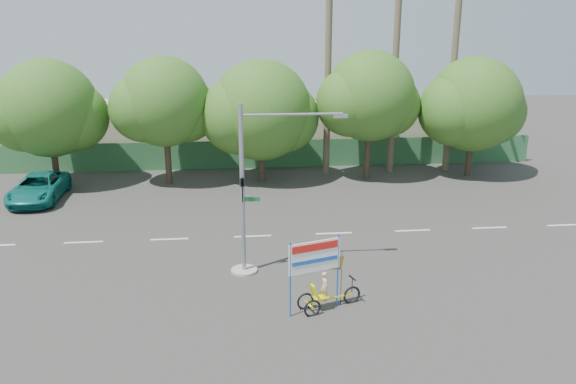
{
  "coord_description": "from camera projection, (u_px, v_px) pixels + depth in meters",
  "views": [
    {
      "loc": [
        -2.79,
        -17.54,
        9.92
      ],
      "look_at": [
        -0.69,
        3.7,
        3.5
      ],
      "focal_mm": 35.0,
      "sensor_mm": 36.0,
      "label": 1
    }
  ],
  "objects": [
    {
      "name": "ground",
      "position": [
        318.0,
        316.0,
        19.84
      ],
      "size": [
        120.0,
        120.0,
        0.0
      ],
      "primitive_type": "plane",
      "color": "#33302D",
      "rests_on": "ground"
    },
    {
      "name": "fence",
      "position": [
        273.0,
        154.0,
        40.04
      ],
      "size": [
        38.0,
        0.08,
        2.0
      ],
      "primitive_type": "cube",
      "color": "#336B3D",
      "rests_on": "ground"
    },
    {
      "name": "building_left",
      "position": [
        139.0,
        131.0,
        43.1
      ],
      "size": [
        12.0,
        8.0,
        4.0
      ],
      "primitive_type": "cube",
      "color": "beige",
      "rests_on": "ground"
    },
    {
      "name": "building_right",
      "position": [
        369.0,
        129.0,
        44.85
      ],
      "size": [
        14.0,
        8.0,
        3.6
      ],
      "primitive_type": "cube",
      "color": "beige",
      "rests_on": "ground"
    },
    {
      "name": "tree_far_left",
      "position": [
        48.0,
        111.0,
        34.3
      ],
      "size": [
        7.14,
        6.0,
        7.96
      ],
      "color": "#473828",
      "rests_on": "ground"
    },
    {
      "name": "tree_left",
      "position": [
        164.0,
        105.0,
        34.87
      ],
      "size": [
        6.66,
        5.6,
        8.07
      ],
      "color": "#473828",
      "rests_on": "ground"
    },
    {
      "name": "tree_center",
      "position": [
        260.0,
        113.0,
        35.61
      ],
      "size": [
        7.62,
        6.4,
        7.85
      ],
      "color": "#473828",
      "rests_on": "ground"
    },
    {
      "name": "tree_right",
      "position": [
        369.0,
        100.0,
        36.04
      ],
      "size": [
        6.9,
        5.8,
        8.36
      ],
      "color": "#473828",
      "rests_on": "ground"
    },
    {
      "name": "tree_far_right",
      "position": [
        473.0,
        107.0,
        36.87
      ],
      "size": [
        7.38,
        6.2,
        7.94
      ],
      "color": "#473828",
      "rests_on": "ground"
    },
    {
      "name": "palm_tall",
      "position": [
        398.0,
        15.0,
        36.16
      ],
      "size": [
        3.73,
        3.79,
        17.45
      ],
      "color": "#70604C",
      "rests_on": "ground"
    },
    {
      "name": "palm_mid",
      "position": [
        456.0,
        32.0,
        36.84
      ],
      "size": [
        3.73,
        3.79,
        15.45
      ],
      "color": "#70604C",
      "rests_on": "ground"
    },
    {
      "name": "palm_short",
      "position": [
        329.0,
        41.0,
        36.2
      ],
      "size": [
        3.73,
        3.79,
        14.45
      ],
      "color": "#70604C",
      "rests_on": "ground"
    },
    {
      "name": "traffic_signal",
      "position": [
        250.0,
        205.0,
        22.59
      ],
      "size": [
        4.72,
        1.1,
        7.0
      ],
      "color": "gray",
      "rests_on": "ground"
    },
    {
      "name": "trike_billboard",
      "position": [
        321.0,
        281.0,
        19.97
      ],
      "size": [
        2.77,
        1.19,
        2.84
      ],
      "rotation": [
        0.0,
        0.0,
        0.31
      ],
      "color": "black",
      "rests_on": "ground"
    },
    {
      "name": "pickup_truck",
      "position": [
        39.0,
        188.0,
        32.63
      ],
      "size": [
        2.61,
        5.53,
        1.53
      ],
      "primitive_type": "imported",
      "rotation": [
        0.0,
        0.0,
        0.01
      ],
      "color": "#107068",
      "rests_on": "ground"
    }
  ]
}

